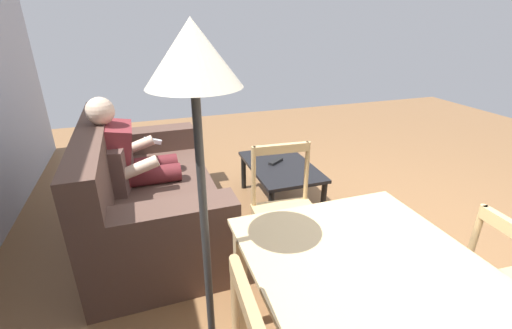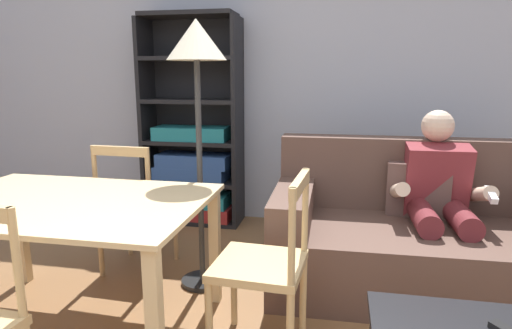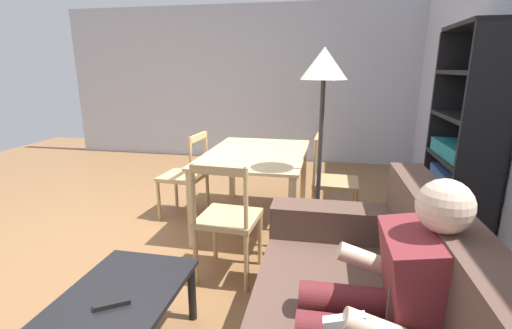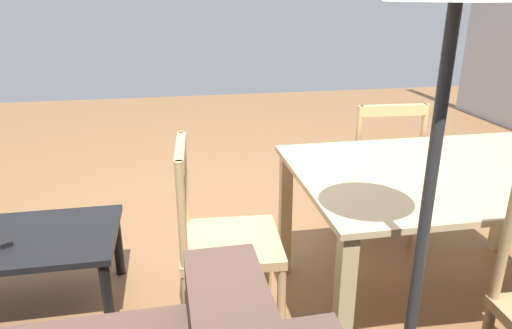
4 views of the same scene
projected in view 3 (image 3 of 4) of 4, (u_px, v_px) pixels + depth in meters
ground_plane at (136, 250)px, 3.12m from camera, size 8.97×8.97×0.00m
wall_side at (236, 84)px, 6.09m from camera, size 0.12×5.97×2.52m
person_lounging at (381, 302)px, 1.50m from camera, size 0.60×0.84×1.13m
coffee_table at (116, 306)px, 1.84m from camera, size 0.89×0.57×0.40m
tv_remote at (112, 304)px, 1.76m from camera, size 0.14×0.17×0.02m
bookshelf at (461, 164)px, 3.14m from camera, size 0.89×0.36×1.88m
dining_table at (256, 162)px, 3.56m from camera, size 1.42×0.96×0.73m
dining_chair_near_wall at (332, 182)px, 3.46m from camera, size 0.44×0.44×0.91m
dining_chair_facing_couch at (227, 219)px, 2.63m from camera, size 0.45×0.45×0.90m
dining_chair_by_doorway at (186, 176)px, 3.76m from camera, size 0.45×0.45×0.89m
floor_lamp at (323, 83)px, 2.76m from camera, size 0.36×0.36×1.68m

